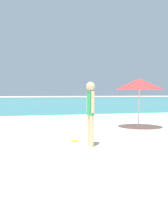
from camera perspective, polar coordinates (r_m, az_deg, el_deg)
name	(u,v)px	position (r m, az deg, el deg)	size (l,w,h in m)	color
water	(32,100)	(45.86, -11.82, 2.61)	(160.00, 60.00, 0.06)	teal
person_standing	(90,110)	(6.57, 1.50, 0.43)	(0.23, 0.39, 1.72)	#DDAD84
frisbee	(75,141)	(7.38, -2.04, -6.70)	(0.25, 0.25, 0.03)	yellow
beach_umbrella	(139,84)	(10.22, 12.57, 6.28)	(1.90, 1.90, 2.00)	#B7B7BC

